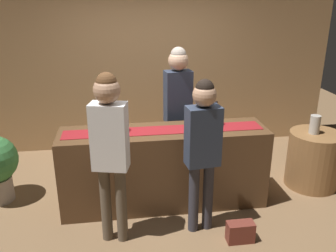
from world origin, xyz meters
name	(u,v)px	position (x,y,z in m)	size (l,w,h in m)	color
ground_plane	(164,202)	(0.00, 0.00, 0.00)	(10.00, 10.00, 0.00)	brown
back_wall	(148,59)	(0.00, 1.90, 1.45)	(6.00, 0.12, 2.90)	tan
bar_counter	(164,168)	(0.00, 0.00, 0.48)	(2.41, 0.60, 0.95)	#543821
counter_runner_cloth	(164,130)	(0.00, 0.00, 0.95)	(2.29, 0.28, 0.01)	maroon
wine_bottle_green	(204,117)	(0.48, 0.07, 1.07)	(0.07, 0.07, 0.30)	#194723
wine_bottle_clear	(216,117)	(0.62, 0.06, 1.07)	(0.07, 0.07, 0.30)	#B2C6C1
wine_glass_near_customer	(126,122)	(-0.43, 0.04, 1.06)	(0.07, 0.07, 0.14)	silver
wine_glass_mid_counter	(98,125)	(-0.74, 0.00, 1.06)	(0.07, 0.07, 0.14)	silver
bartender	(178,100)	(0.26, 0.58, 1.14)	(0.36, 0.25, 1.81)	#26262B
customer_sipping	(203,142)	(0.32, -0.58, 1.03)	(0.36, 0.24, 1.67)	#33333D
customer_browsing	(110,141)	(-0.60, -0.62, 1.11)	(0.38, 0.28, 1.77)	brown
round_side_table	(313,159)	(2.01, 0.16, 0.37)	(0.68, 0.68, 0.74)	olive
vase_on_side_table	(315,125)	(1.96, 0.17, 0.86)	(0.13, 0.13, 0.24)	#B7B2A8
handbag	(240,232)	(0.68, -0.85, 0.11)	(0.28, 0.14, 0.22)	brown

